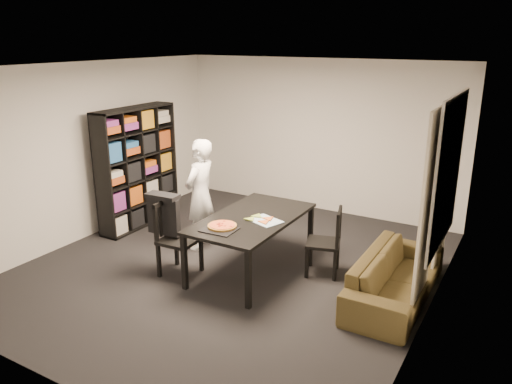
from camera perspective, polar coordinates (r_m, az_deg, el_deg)
The scene contains 16 objects.
room at distance 6.28m, azimuth -2.89°, elevation 2.22°, with size 5.01×5.51×2.61m.
window_pane at distance 5.92m, azimuth 21.15°, elevation 2.09°, with size 0.02×1.40×1.60m, color black.
window_frame at distance 5.92m, azimuth 21.11°, elevation 2.10°, with size 0.03×1.52×1.72m, color white.
curtain_left at distance 5.54m, azimuth 18.99°, elevation -2.48°, with size 0.03×0.70×2.25m, color beige.
curtain_right at distance 6.52m, azimuth 20.86°, elevation 0.27°, with size 0.03×0.70×2.25m, color beige.
bookshelf at distance 8.13m, azimuth -13.40°, elevation 2.75°, with size 0.35×1.50×1.90m, color black.
dining_table at distance 6.37m, azimuth -0.45°, elevation -3.42°, with size 0.99×1.79×0.74m.
chair_left at distance 6.45m, azimuth -9.47°, elevation -4.57°, with size 0.48×0.48×0.97m.
chair_right at distance 6.41m, azimuth 8.46°, elevation -5.17°, with size 0.51×0.51×0.89m.
draped_jacket at distance 6.44m, azimuth -10.54°, elevation -2.31°, with size 0.46×0.22×0.54m.
person at distance 7.09m, azimuth -6.38°, elevation -0.30°, with size 0.58×0.38×1.60m, color white.
baking_tray at distance 5.94m, azimuth -4.23°, elevation -4.31°, with size 0.40×0.32×0.01m, color black.
pepperoni_pizza at distance 6.00m, azimuth -3.89°, elevation -3.86°, with size 0.35×0.35×0.03m.
kitchen_towel at distance 6.21m, azimuth 1.03°, elevation -3.29°, with size 0.40×0.30×0.01m, color silver.
pizza_slices at distance 6.24m, azimuth 0.46°, elevation -3.08°, with size 0.37×0.31×0.01m, color gold, non-canonical shape.
sofa at distance 6.08m, azimuth 15.65°, elevation -9.34°, with size 1.88×0.73×0.55m, color #3D3218.
Camera 1 is at (3.30, -5.08, 2.95)m, focal length 35.00 mm.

